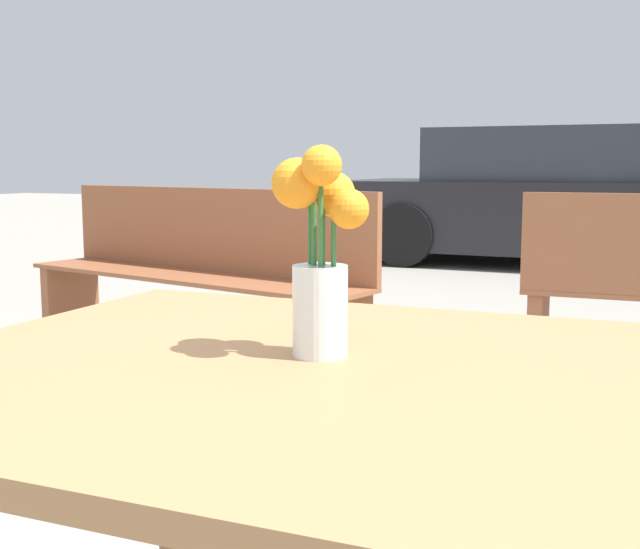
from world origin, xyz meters
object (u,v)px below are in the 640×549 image
Objects in this scene: table_front at (265,424)px; parked_car at (551,200)px; bench_middle at (200,267)px; flower_vase at (318,251)px.

table_front is 0.24× the size of parked_car.
table_front is at bearing -55.38° from bench_middle.
bench_middle is 4.98m from parked_car.
flower_vase is 0.14× the size of bench_middle.
bench_middle is (-1.65, 2.26, -0.37)m from flower_vase.
table_front is 0.50× the size of bench_middle.
flower_vase is 0.07× the size of parked_car.
parked_car is at bearing 79.55° from bench_middle.
table_front is 3.47× the size of flower_vase.
parked_car reaches higher than bench_middle.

